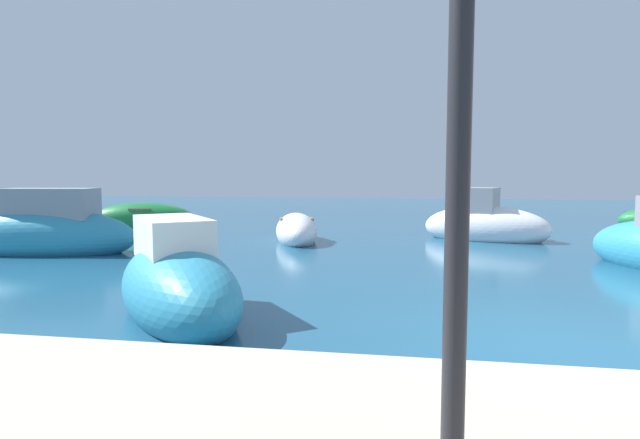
% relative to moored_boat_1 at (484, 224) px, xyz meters
% --- Properties ---
extents(ground, '(80.00, 80.00, 0.00)m').
position_rel_moored_boat_1_xyz_m(ground, '(-0.38, -11.15, -0.50)').
color(ground, '#1E5170').
extents(moored_boat_1, '(4.33, 2.89, 2.02)m').
position_rel_moored_boat_1_xyz_m(moored_boat_1, '(0.00, 0.00, 0.00)').
color(moored_boat_1, white).
rests_on(moored_boat_1, ground).
extents(moored_boat_3, '(5.75, 2.47, 2.11)m').
position_rel_moored_boat_1_xyz_m(moored_boat_3, '(-12.37, -5.06, 0.04)').
color(moored_boat_3, teal).
rests_on(moored_boat_3, ground).
extents(moored_boat_4, '(3.61, 4.06, 1.79)m').
position_rel_moored_boat_1_xyz_m(moored_boat_4, '(-5.85, -10.43, -0.03)').
color(moored_boat_4, teal).
rests_on(moored_boat_4, ground).
extents(moored_boat_5, '(4.24, 2.51, 1.30)m').
position_rel_moored_boat_1_xyz_m(moored_boat_5, '(-12.71, 1.34, -0.14)').
color(moored_boat_5, '#197233').
rests_on(moored_boat_5, ground).
extents(moored_boat_7, '(2.15, 3.47, 1.17)m').
position_rel_moored_boat_1_xyz_m(moored_boat_7, '(-5.94, -1.50, -0.18)').
color(moored_boat_7, white).
rests_on(moored_boat_7, ground).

